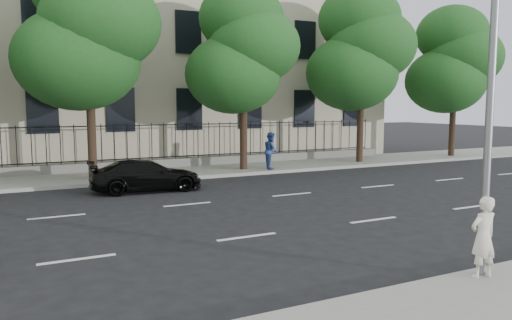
{
  "coord_description": "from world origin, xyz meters",
  "views": [
    {
      "loc": [
        -5.25,
        -8.38,
        3.29
      ],
      "look_at": [
        0.51,
        3.0,
        1.85
      ],
      "focal_mm": 35.0,
      "sensor_mm": 36.0,
      "label": 1
    }
  ],
  "objects": [
    {
      "name": "pedestrian_far",
      "position": [
        6.2,
        12.62,
        1.04
      ],
      "size": [
        0.93,
        1.05,
        1.79
      ],
      "primitive_type": "imported",
      "rotation": [
        0.0,
        0.0,
        1.23
      ],
      "color": "navy",
      "rests_on": "far_sidewalk"
    },
    {
      "name": "ground",
      "position": [
        0.0,
        0.0,
        0.0
      ],
      "size": [
        120.0,
        120.0,
        0.0
      ],
      "primitive_type": "plane",
      "color": "black",
      "rests_on": "ground"
    },
    {
      "name": "lane_markings",
      "position": [
        0.0,
        4.75,
        0.01
      ],
      "size": [
        49.6,
        4.62,
        0.01
      ],
      "primitive_type": null,
      "color": "silver",
      "rests_on": "ground"
    },
    {
      "name": "iron_fence",
      "position": [
        0.0,
        15.7,
        0.65
      ],
      "size": [
        30.0,
        0.5,
        2.2
      ],
      "color": "slate",
      "rests_on": "far_sidewalk"
    },
    {
      "name": "masonry_building",
      "position": [
        0.0,
        22.95,
        9.02
      ],
      "size": [
        34.6,
        12.11,
        18.5
      ],
      "color": "#C1B199",
      "rests_on": "ground"
    },
    {
      "name": "tree_e",
      "position": [
        12.04,
        13.36,
        6.2
      ],
      "size": [
        5.71,
        5.31,
        9.46
      ],
      "color": "#382619",
      "rests_on": "far_sidewalk"
    },
    {
      "name": "black_sedan",
      "position": [
        -0.54,
        10.1,
        0.6
      ],
      "size": [
        4.27,
        1.99,
        1.21
      ],
      "primitive_type": "imported",
      "rotation": [
        0.0,
        0.0,
        1.5
      ],
      "color": "black",
      "rests_on": "ground"
    },
    {
      "name": "tree_d",
      "position": [
        5.04,
        13.36,
        5.84
      ],
      "size": [
        5.34,
        4.94,
        8.84
      ],
      "color": "#382619",
      "rests_on": "far_sidewalk"
    },
    {
      "name": "far_sidewalk",
      "position": [
        0.0,
        14.0,
        0.07
      ],
      "size": [
        60.0,
        4.0,
        0.15
      ],
      "primitive_type": "cube",
      "color": "gray",
      "rests_on": "ground"
    },
    {
      "name": "woman_near",
      "position": [
        2.38,
        -2.4,
        0.9
      ],
      "size": [
        0.57,
        0.4,
        1.49
      ],
      "primitive_type": "imported",
      "rotation": [
        0.0,
        0.0,
        3.07
      ],
      "color": "silver",
      "rests_on": "near_sidewalk"
    },
    {
      "name": "tree_c",
      "position": [
        -1.96,
        13.36,
        6.41
      ],
      "size": [
        5.89,
        5.5,
        9.8
      ],
      "color": "#382619",
      "rests_on": "far_sidewalk"
    },
    {
      "name": "street_light",
      "position": [
        2.5,
        -1.77,
        5.15
      ],
      "size": [
        0.25,
        3.32,
        8.05
      ],
      "color": "slate",
      "rests_on": "near_sidewalk"
    },
    {
      "name": "tree_f",
      "position": [
        19.04,
        13.36,
        5.88
      ],
      "size": [
        5.52,
        5.12,
        9.01
      ],
      "color": "#382619",
      "rests_on": "far_sidewalk"
    }
  ]
}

